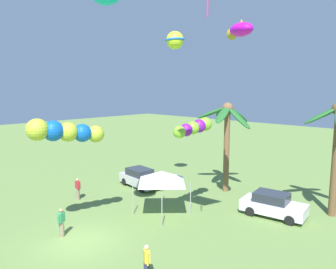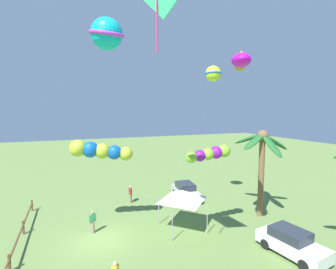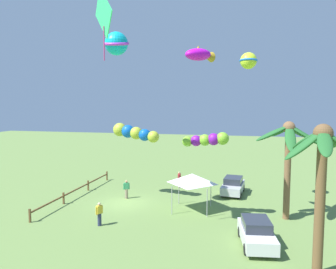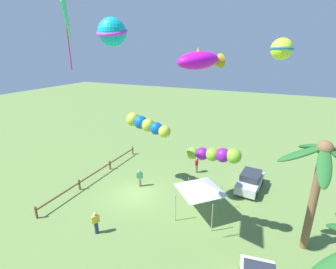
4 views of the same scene
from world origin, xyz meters
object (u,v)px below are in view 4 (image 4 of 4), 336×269
at_px(spectator_2, 96,223).
at_px(kite_ball_5, 112,32).
at_px(palm_tree_0, 320,168).
at_px(spectator_1, 197,165).
at_px(kite_ball_0, 282,49).
at_px(kite_fish_1, 201,60).
at_px(festival_tent, 200,185).
at_px(kite_diamond_2, 64,3).
at_px(spectator_0, 140,178).
at_px(kite_tube_3, 215,155).
at_px(kite_tube_4, 146,124).
at_px(parked_car_1, 250,181).

bearing_deg(spectator_2, kite_ball_5, 174.57).
bearing_deg(kite_ball_5, palm_tree_0, 97.51).
height_order(spectator_1, kite_ball_0, kite_ball_0).
distance_m(palm_tree_0, spectator_1, 12.09).
xyz_separation_m(kite_fish_1, kite_ball_5, (-2.81, -6.40, 1.41)).
height_order(festival_tent, kite_fish_1, kite_fish_1).
bearing_deg(kite_diamond_2, spectator_0, -167.03).
height_order(festival_tent, kite_tube_3, kite_tube_3).
bearing_deg(kite_ball_5, kite_tube_4, -178.20).
distance_m(spectator_1, kite_tube_3, 9.91).
distance_m(spectator_1, kite_ball_0, 12.95).
xyz_separation_m(spectator_2, kite_tube_4, (-6.70, 0.14, 4.88)).
bearing_deg(spectator_0, kite_fish_1, 48.20).
height_order(parked_car_1, kite_diamond_2, kite_diamond_2).
xyz_separation_m(parked_car_1, kite_diamond_2, (11.84, -7.00, 12.46)).
bearing_deg(parked_car_1, spectator_1, -100.51).
bearing_deg(kite_ball_5, spectator_2, -5.43).
xyz_separation_m(parked_car_1, kite_ball_0, (2.81, 1.09, 10.76)).
distance_m(kite_fish_1, kite_tube_3, 6.21).
distance_m(festival_tent, kite_tube_4, 6.62).
height_order(spectator_1, festival_tent, festival_tent).
bearing_deg(spectator_0, kite_diamond_2, 12.97).
relative_size(festival_tent, kite_tube_4, 0.67).
distance_m(kite_ball_0, kite_ball_5, 10.27).
bearing_deg(spectator_2, kite_diamond_2, 36.96).
relative_size(kite_diamond_2, kite_tube_4, 0.97).
bearing_deg(palm_tree_0, spectator_1, -125.82).
relative_size(spectator_1, kite_tube_4, 0.37).
height_order(parked_car_1, kite_ball_0, kite_ball_0).
distance_m(palm_tree_0, spectator_2, 13.84).
distance_m(spectator_0, kite_tube_3, 9.33).
xyz_separation_m(spectator_2, kite_ball_5, (-2.76, 0.26, 11.63)).
height_order(parked_car_1, spectator_0, spectator_0).
bearing_deg(kite_tube_3, kite_ball_0, 146.73).
bearing_deg(kite_tube_3, spectator_2, -65.95).
height_order(spectator_0, kite_fish_1, kite_fish_1).
distance_m(palm_tree_0, kite_diamond_2, 14.85).
height_order(festival_tent, kite_ball_5, kite_ball_5).
relative_size(spectator_0, festival_tent, 0.56).
relative_size(palm_tree_0, parked_car_1, 1.71).
bearing_deg(spectator_2, kite_fish_1, 89.53).
distance_m(spectator_0, festival_tent, 6.46).
bearing_deg(kite_ball_0, parked_car_1, -158.81).
distance_m(spectator_2, kite_fish_1, 12.20).
bearing_deg(kite_ball_0, spectator_2, -53.03).
xyz_separation_m(palm_tree_0, kite_tube_3, (1.32, -5.54, 0.33)).
relative_size(kite_ball_0, kite_ball_5, 0.78).
bearing_deg(kite_tube_4, kite_ball_0, 92.79).
bearing_deg(palm_tree_0, kite_fish_1, -52.19).
relative_size(kite_diamond_2, kite_tube_3, 1.27).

